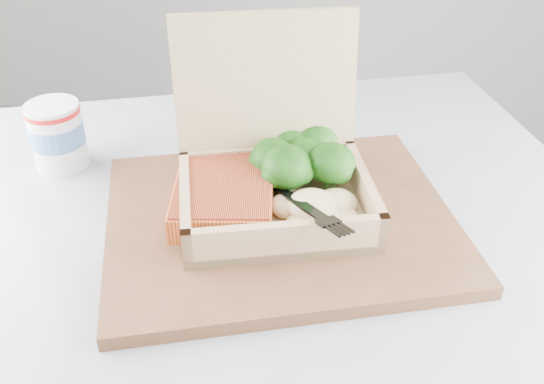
% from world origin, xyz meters
% --- Properties ---
extents(cafe_table, '(0.99, 0.99, 0.72)m').
position_xyz_m(cafe_table, '(-0.37, 0.49, 0.53)').
color(cafe_table, black).
rests_on(cafe_table, floor).
extents(serving_tray, '(0.45, 0.40, 0.02)m').
position_xyz_m(serving_tray, '(-0.38, 0.52, 0.72)').
color(serving_tray, brown).
rests_on(serving_tray, cafe_table).
extents(takeout_container, '(0.25, 0.23, 0.19)m').
position_xyz_m(takeout_container, '(-0.39, 0.54, 0.78)').
color(takeout_container, tan).
rests_on(takeout_container, serving_tray).
extents(salmon_fillet, '(0.13, 0.15, 0.03)m').
position_xyz_m(salmon_fillet, '(-0.44, 0.51, 0.76)').
color(salmon_fillet, '#D36229').
rests_on(salmon_fillet, takeout_container).
extents(broccoli_pile, '(0.13, 0.13, 0.05)m').
position_xyz_m(broccoli_pile, '(-0.36, 0.58, 0.76)').
color(broccoli_pile, '#256516').
rests_on(broccoli_pile, takeout_container).
extents(mashed_potatoes, '(0.09, 0.08, 0.03)m').
position_xyz_m(mashed_potatoes, '(-0.34, 0.50, 0.76)').
color(mashed_potatoes, beige).
rests_on(mashed_potatoes, takeout_container).
extents(plastic_fork, '(0.10, 0.12, 0.03)m').
position_xyz_m(plastic_fork, '(-0.36, 0.51, 0.77)').
color(plastic_fork, black).
rests_on(plastic_fork, mashed_potatoes).
extents(paper_cup, '(0.07, 0.07, 0.08)m').
position_xyz_m(paper_cup, '(-0.67, 0.59, 0.76)').
color(paper_cup, silver).
rests_on(paper_cup, cafe_table).
extents(receipt, '(0.09, 0.14, 0.00)m').
position_xyz_m(receipt, '(-0.41, 0.73, 0.72)').
color(receipt, white).
rests_on(receipt, cafe_table).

